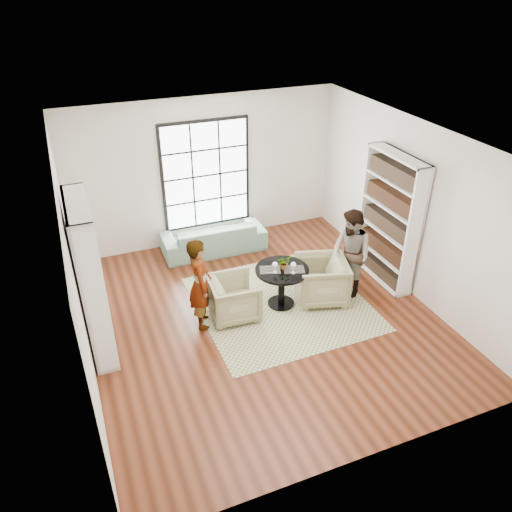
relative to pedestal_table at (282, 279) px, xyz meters
name	(u,v)px	position (x,y,z in m)	size (l,w,h in m)	color
ground	(262,317)	(-0.44, -0.21, -0.52)	(6.00, 6.00, 0.00)	maroon
room_shell	(250,236)	(-0.44, 0.33, 0.73)	(6.00, 6.01, 6.00)	silver
rug	(281,303)	(0.01, 0.02, -0.52)	(2.80, 2.80, 0.01)	#B7B589
pedestal_table	(282,279)	(0.00, 0.00, 0.00)	(0.90, 0.90, 0.72)	black
sofa	(214,237)	(-0.50, 2.24, -0.22)	(2.08, 0.81, 0.61)	slate
armchair_left	(234,298)	(-0.86, 0.00, -0.17)	(0.76, 0.79, 0.72)	tan
armchair_right	(321,280)	(0.70, -0.10, -0.13)	(0.83, 0.86, 0.78)	#C2B68B
person_left	(200,284)	(-1.41, 0.00, 0.25)	(0.57, 0.37, 1.56)	gray
person_right	(351,254)	(1.25, -0.10, 0.27)	(0.77, 0.60, 1.59)	gray
placemat_left	(270,270)	(-0.20, 0.05, 0.20)	(0.34, 0.26, 0.01)	black
placemat_right	(294,269)	(0.18, -0.09, 0.20)	(0.34, 0.26, 0.01)	black
cutlery_left	(270,269)	(-0.20, 0.05, 0.21)	(0.14, 0.22, 0.01)	silver
cutlery_right	(294,269)	(0.18, -0.09, 0.21)	(0.14, 0.22, 0.01)	silver
wine_glass_left	(275,265)	(-0.15, -0.05, 0.34)	(0.09, 0.09, 0.20)	silver
wine_glass_right	(293,265)	(0.12, -0.18, 0.34)	(0.09, 0.09, 0.21)	silver
flower_centerpiece	(284,263)	(0.04, 0.01, 0.31)	(0.20, 0.18, 0.23)	gray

